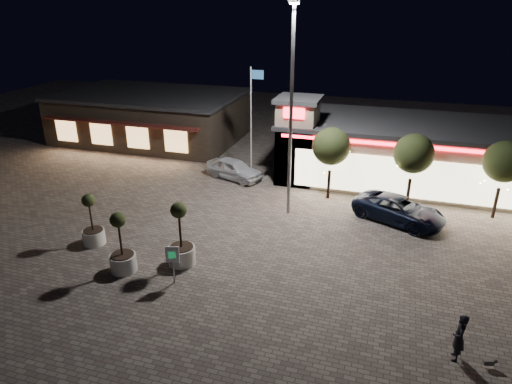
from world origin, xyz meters
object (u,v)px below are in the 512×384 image
(pedestrian, at_px, (459,338))
(planter_mid, at_px, (122,253))
(white_sedan, at_px, (234,169))
(valet_sign, at_px, (173,258))
(pickup_truck, at_px, (399,210))
(planter_left, at_px, (93,229))

(pedestrian, relative_size, planter_mid, 0.62)
(white_sedan, bearing_deg, pedestrian, -117.47)
(white_sedan, xyz_separation_m, valet_sign, (1.86, -13.41, 0.60))
(planter_mid, height_order, valet_sign, planter_mid)
(pickup_truck, xyz_separation_m, planter_mid, (-12.64, -9.52, 0.21))
(pickup_truck, xyz_separation_m, valet_sign, (-9.81, -9.76, 0.60))
(white_sedan, distance_m, pedestrian, 20.29)
(pickup_truck, height_order, white_sedan, pickup_truck)
(pedestrian, distance_m, planter_mid, 15.00)
(pedestrian, xyz_separation_m, planter_mid, (-14.92, 1.57, 0.00))
(valet_sign, bearing_deg, pickup_truck, 44.87)
(pickup_truck, bearing_deg, planter_mid, 151.68)
(pedestrian, height_order, planter_left, planter_left)
(pickup_truck, relative_size, planter_mid, 1.73)
(pickup_truck, bearing_deg, white_sedan, 97.34)
(pickup_truck, height_order, planter_left, planter_left)
(valet_sign, bearing_deg, planter_mid, 175.15)
(white_sedan, distance_m, planter_left, 12.00)
(white_sedan, bearing_deg, planter_left, 179.93)
(white_sedan, height_order, planter_mid, planter_mid)
(planter_left, relative_size, planter_mid, 0.93)
(planter_left, xyz_separation_m, valet_sign, (5.80, -2.07, 0.45))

